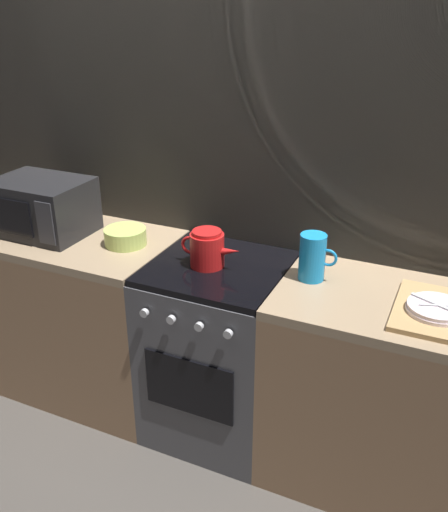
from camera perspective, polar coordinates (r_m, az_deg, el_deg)
ground_plane at (r=2.97m, az=-0.53°, el=-16.69°), size 8.00×8.00×0.00m
back_wall at (r=2.63m, az=2.37°, el=7.79°), size 3.60×0.05×2.40m
counter_left at (r=3.13m, az=-15.76°, el=-5.29°), size 1.20×0.60×0.90m
stove_unit at (r=2.69m, az=-0.58°, el=-9.57°), size 0.60×0.63×0.90m
counter_right at (r=2.53m, az=18.86°, el=-13.89°), size 1.20×0.60×0.90m
microwave at (r=2.91m, az=-18.09°, el=4.82°), size 0.46×0.35×0.27m
kettle at (r=2.43m, az=-1.72°, el=0.74°), size 0.28×0.15×0.17m
mixing_bowl at (r=2.70m, az=-10.04°, el=1.97°), size 0.20×0.20×0.08m
pitcher at (r=2.34m, az=9.05°, el=-0.11°), size 0.16×0.11×0.20m
dish_pile at (r=2.23m, az=20.84°, el=-5.21°), size 0.30×0.40×0.06m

